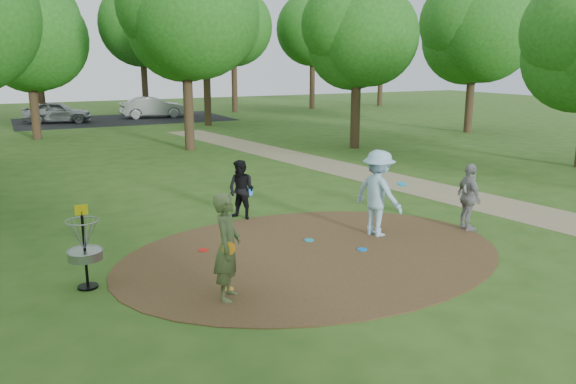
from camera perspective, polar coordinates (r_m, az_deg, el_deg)
name	(u,v)px	position (r m, az deg, el deg)	size (l,w,h in m)	color
ground	(314,254)	(11.90, 2.64, -6.35)	(100.00, 100.00, 0.00)	#2D5119
dirt_clearing	(314,254)	(11.90, 2.64, -6.30)	(8.40, 8.40, 0.02)	#47301C
footpath	(473,200)	(17.30, 18.28, -0.75)	(2.00, 40.00, 0.01)	#8C7A5B
parking_lot	(124,120)	(40.64, -16.29, 7.08)	(14.00, 8.00, 0.01)	black
player_observer_with_disc	(227,247)	(9.51, -6.18, -5.58)	(0.74, 0.81, 1.86)	#526339
player_throwing_with_disc	(378,193)	(13.05, 9.14, -0.14)	(1.27, 1.44, 2.01)	#95C2DE
player_walking_with_disc	(241,190)	(14.33, -4.76, 0.21)	(0.90, 0.94, 1.53)	black
player_waiting_with_disc	(469,197)	(14.00, 17.90, -0.51)	(0.65, 1.03, 1.63)	gray
disc_ground_cyan	(309,240)	(12.71, 2.16, -4.91)	(0.22, 0.22, 0.02)	#1795B8
disc_ground_blue	(362,249)	(12.20, 7.55, -5.80)	(0.22, 0.22, 0.02)	#0E72EF
disc_ground_red	(203,250)	(12.20, -8.60, -5.84)	(0.22, 0.22, 0.02)	red
car_left	(57,112)	(39.72, -22.41, 7.51)	(1.67, 4.16, 1.42)	#A3A5AB
car_right	(153,107)	(41.33, -13.53, 8.37)	(1.57, 4.50, 1.48)	#979A9E
disc_ground_orange	(228,289)	(10.15, -6.14, -9.79)	(0.22, 0.22, 0.02)	orange
disc_golf_basket	(84,241)	(10.55, -20.01, -4.73)	(0.63, 0.63, 1.54)	black
tree_ring	(223,24)	(19.20, -6.62, 16.58)	(36.86, 45.54, 8.76)	#332316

